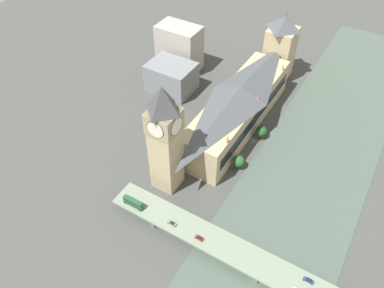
# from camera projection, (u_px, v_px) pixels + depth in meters

# --- Properties ---
(ground_plane) EXTENTS (600.00, 600.00, 0.00)m
(ground_plane) POSITION_uv_depth(u_px,v_px,m) (254.00, 141.00, 232.23)
(ground_plane) COLOR #424442
(river_water) EXTENTS (63.87, 360.00, 0.30)m
(river_water) POSITION_uv_depth(u_px,v_px,m) (313.00, 164.00, 218.17)
(river_water) COLOR #47564C
(river_water) RESTS_ON ground_plane
(parliament_hall) EXTENTS (25.91, 104.52, 30.78)m
(parliament_hall) POSITION_uv_depth(u_px,v_px,m) (239.00, 107.00, 232.17)
(parliament_hall) COLOR tan
(parliament_hall) RESTS_ON ground_plane
(clock_tower) EXTENTS (14.62, 14.62, 65.18)m
(clock_tower) POSITION_uv_depth(u_px,v_px,m) (165.00, 136.00, 184.02)
(clock_tower) COLOR tan
(clock_tower) RESTS_ON ground_plane
(victoria_tower) EXTENTS (18.90, 18.90, 50.66)m
(victoria_tower) POSITION_uv_depth(u_px,v_px,m) (280.00, 48.00, 266.63)
(victoria_tower) COLOR tan
(victoria_tower) RESTS_ON ground_plane
(road_bridge) EXTENTS (159.73, 14.79, 5.96)m
(road_bridge) POSITION_uv_depth(u_px,v_px,m) (261.00, 266.00, 167.85)
(road_bridge) COLOR #5D6A59
(road_bridge) RESTS_ON ground_plane
(double_decker_bus_lead) EXTENTS (11.08, 2.52, 4.97)m
(double_decker_bus_lead) POSITION_uv_depth(u_px,v_px,m) (133.00, 202.00, 188.14)
(double_decker_bus_lead) COLOR #235B33
(double_decker_bus_lead) RESTS_ON road_bridge
(car_northbound_mid) EXTENTS (4.55, 1.75, 1.39)m
(car_northbound_mid) POSITION_uv_depth(u_px,v_px,m) (309.00, 280.00, 161.16)
(car_northbound_mid) COLOR navy
(car_northbound_mid) RESTS_ON road_bridge
(car_northbound_tail) EXTENTS (4.14, 1.90, 1.31)m
(car_northbound_tail) POSITION_uv_depth(u_px,v_px,m) (199.00, 238.00, 175.97)
(car_northbound_tail) COLOR maroon
(car_northbound_tail) RESTS_ON road_bridge
(car_southbound_mid) EXTENTS (4.55, 1.76, 1.36)m
(car_southbound_mid) POSITION_uv_depth(u_px,v_px,m) (172.00, 223.00, 181.70)
(car_southbound_mid) COLOR slate
(car_southbound_mid) RESTS_ON road_bridge
(city_block_west) EXTENTS (31.43, 19.62, 34.07)m
(city_block_west) POSITION_uv_depth(u_px,v_px,m) (179.00, 48.00, 279.22)
(city_block_west) COLOR #A39E93
(city_block_west) RESTS_ON ground_plane
(city_block_center) EXTENTS (31.58, 24.50, 20.57)m
(city_block_center) POSITION_uv_depth(u_px,v_px,m) (171.00, 77.00, 263.60)
(city_block_center) COLOR slate
(city_block_center) RESTS_ON ground_plane
(tree_embankment_near) EXTENTS (7.26, 7.26, 9.21)m
(tree_embankment_near) POSITION_uv_depth(u_px,v_px,m) (261.00, 131.00, 230.42)
(tree_embankment_near) COLOR brown
(tree_embankment_near) RESTS_ON ground_plane
(tree_embankment_mid) EXTENTS (6.99, 6.99, 9.19)m
(tree_embankment_mid) POSITION_uv_depth(u_px,v_px,m) (238.00, 161.00, 212.38)
(tree_embankment_mid) COLOR brown
(tree_embankment_mid) RESTS_ON ground_plane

